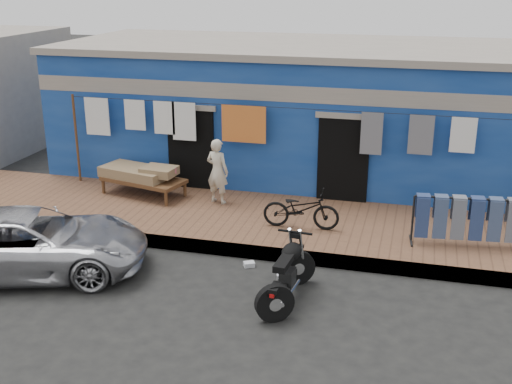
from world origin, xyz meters
name	(u,v)px	position (x,y,z in m)	size (l,w,h in m)	color
ground	(225,297)	(0.00, 0.00, 0.00)	(80.00, 80.00, 0.00)	black
sidewalk	(268,224)	(0.00, 3.00, 0.12)	(28.00, 3.00, 0.25)	brown
curb	(250,252)	(0.00, 1.55, 0.12)	(28.00, 0.10, 0.25)	gray
building	(306,110)	(0.00, 6.99, 1.69)	(12.20, 5.20, 3.36)	navy
clothesline	(253,129)	(-0.67, 4.25, 1.80)	(10.06, 0.06, 2.10)	brown
car	(30,242)	(-3.56, 0.00, 0.58)	(1.88, 4.14, 1.17)	silver
seated_person	(217,171)	(-1.29, 3.63, 0.96)	(0.51, 0.34, 1.43)	beige
bicycle	(301,205)	(0.74, 2.65, 0.73)	(0.53, 1.49, 0.96)	black
motorcycle	(287,272)	(1.01, 0.11, 0.53)	(0.69, 1.66, 1.05)	black
charpoy	(143,181)	(-3.07, 3.68, 0.58)	(2.15, 1.39, 0.67)	brown
jeans_rack	(466,220)	(3.83, 2.60, 0.74)	(2.06, 0.62, 0.97)	black
litter_a	(249,264)	(0.08, 1.20, 0.04)	(0.19, 0.15, 0.08)	silver
litter_b	(299,270)	(1.01, 1.20, 0.04)	(0.18, 0.13, 0.09)	silver
litter_c	(281,276)	(0.73, 0.92, 0.03)	(0.17, 0.14, 0.07)	silver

